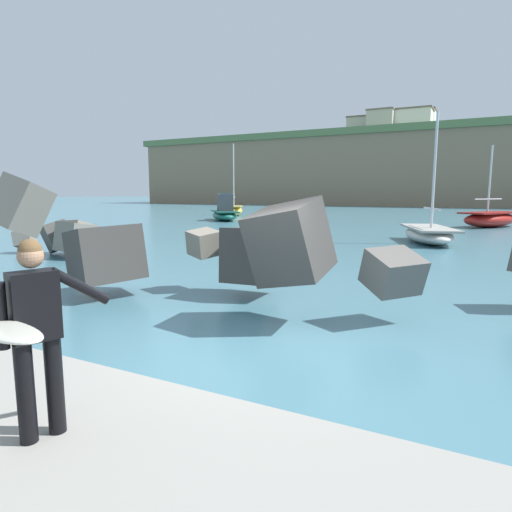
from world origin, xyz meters
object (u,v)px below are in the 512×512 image
(boat_far_left, at_px, (225,212))
(station_building_west, at_px, (359,128))
(boat_mid_centre, at_px, (490,219))
(station_building_annex, at_px, (381,123))
(surfer_with_board, at_px, (23,328))
(station_building_east, at_px, (414,123))
(boat_near_centre, at_px, (429,234))
(boat_near_left, at_px, (234,210))
(station_building_central, at_px, (420,126))

(boat_far_left, xyz_separation_m, station_building_west, (-4.04, 61.62, 15.16))
(boat_mid_centre, relative_size, station_building_annex, 1.05)
(surfer_with_board, xyz_separation_m, station_building_east, (-9.25, 91.67, 14.91))
(station_building_west, xyz_separation_m, station_building_east, (11.00, 0.04, 0.33))
(surfer_with_board, height_order, boat_near_centre, boat_near_centre)
(station_building_east, bearing_deg, boat_near_left, -100.29)
(surfer_with_board, distance_m, boat_near_centre, 20.02)
(station_building_west, height_order, station_building_east, station_building_east)
(boat_near_left, xyz_separation_m, boat_far_left, (3.01, -6.76, 0.12))
(surfer_with_board, height_order, station_building_central, station_building_central)
(boat_near_left, height_order, station_building_annex, station_building_annex)
(station_building_west, height_order, station_building_central, station_building_central)
(station_building_annex, bearing_deg, boat_mid_centre, -71.20)
(surfer_with_board, bearing_deg, boat_mid_centre, 82.71)
(boat_far_left, distance_m, station_building_east, 63.96)
(boat_near_centre, height_order, boat_mid_centre, boat_near_centre)
(boat_mid_centre, bearing_deg, station_building_west, 112.28)
(surfer_with_board, xyz_separation_m, station_building_central, (-9.25, 101.25, 15.59))
(boat_near_centre, height_order, station_building_east, station_building_east)
(station_building_east, distance_m, station_building_annex, 6.57)
(surfer_with_board, bearing_deg, boat_near_centre, 86.31)
(boat_near_left, relative_size, station_building_east, 1.05)
(boat_near_centre, bearing_deg, station_building_central, 97.39)
(boat_near_centre, distance_m, station_building_west, 76.41)
(boat_mid_centre, height_order, station_building_central, station_building_central)
(surfer_with_board, bearing_deg, boat_near_left, 117.60)
(boat_near_centre, bearing_deg, station_building_east, 98.36)
(station_building_east, bearing_deg, station_building_central, 90.00)
(station_building_annex, bearing_deg, station_building_central, 64.69)
(station_building_west, distance_m, station_building_east, 11.00)
(station_building_annex, bearing_deg, boat_far_left, -91.04)
(surfer_with_board, distance_m, boat_far_left, 34.11)
(boat_far_left, height_order, station_building_east, station_building_east)
(boat_near_left, height_order, station_building_central, station_building_central)
(boat_near_centre, relative_size, station_building_central, 0.92)
(surfer_with_board, height_order, boat_far_left, boat_far_left)
(station_building_east, bearing_deg, boat_near_centre, -81.64)
(station_building_west, distance_m, station_building_annex, 5.85)
(boat_mid_centre, xyz_separation_m, station_building_east, (-13.37, 59.51, 15.62))
(boat_mid_centre, distance_m, station_building_west, 66.06)
(surfer_with_board, distance_m, boat_near_left, 41.49)
(surfer_with_board, relative_size, boat_near_centre, 0.35)
(boat_mid_centre, bearing_deg, station_building_annex, 108.80)
(surfer_with_board, xyz_separation_m, boat_near_centre, (1.29, 19.96, -0.84))
(boat_far_left, bearing_deg, boat_mid_centre, 6.06)
(boat_far_left, bearing_deg, station_building_central, 84.42)
(station_building_annex, bearing_deg, station_building_west, 150.73)
(station_building_east, relative_size, station_building_annex, 1.32)
(station_building_central, bearing_deg, station_building_west, -138.83)
(surfer_with_board, bearing_deg, station_building_annex, 99.69)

